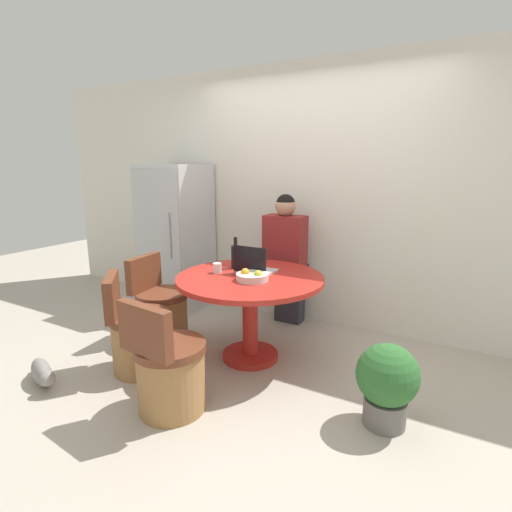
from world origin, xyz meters
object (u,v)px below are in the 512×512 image
Objects in this scene: fruit_bowl at (252,276)px; cat at (42,373)px; chair_near_camera at (169,372)px; laptop at (254,267)px; dining_table at (250,295)px; chair_near_left_corner at (139,337)px; potted_plant at (387,381)px; chair_left_side at (161,312)px; refrigerator at (176,237)px; bottle at (236,256)px; person_seated at (287,255)px.

fruit_bowl reaches higher than cat.
chair_near_camera is 2.62× the size of laptop.
dining_table is 4.75× the size of fruit_bowl.
chair_near_left_corner is at bearing -138.22° from dining_table.
chair_near_camera is 1.74× the size of cat.
laptop reaches higher than potted_plant.
chair_left_side is 0.56m from chair_near_left_corner.
refrigerator is 2.03× the size of chair_left_side.
fruit_bowl is at bearing -39.42° from bottle.
person_seated reaches higher than potted_plant.
chair_near_left_corner is 0.59× the size of person_seated.
fruit_bowl reaches higher than dining_table.
fruit_bowl is (0.09, -0.20, -0.02)m from laptop.
chair_near_camera is 0.65m from chair_near_left_corner.
chair_near_camera is at bearing 33.26° from cat.
bottle is (-0.32, 0.26, 0.08)m from fruit_bowl.
person_seated is (1.35, 0.09, -0.08)m from refrigerator.
chair_near_left_corner is 1.09m from laptop.
refrigerator is 2.03× the size of chair_near_left_corner.
fruit_bowl reaches higher than chair_left_side.
potted_plant is at bearing 159.32° from laptop.
person_seated is 2.93× the size of cat.
laptop is 0.67× the size of cat.
bottle is at bearing 160.16° from potted_plant.
laptop is 1.81m from cat.
laptop is at bearing -24.60° from refrigerator.
chair_near_camera is at bearing 88.74° from person_seated.
chair_left_side is (-0.81, 0.81, 0.00)m from chair_near_camera.
person_seated is (0.04, 1.73, 0.46)m from chair_near_camera.
chair_near_left_corner is 0.73m from cat.
cat is 2.48m from potted_plant.
bottle is (-0.24, 0.17, 0.27)m from dining_table.
laptop is at bearing 159.32° from potted_plant.
refrigerator is at bearing 25.30° from chair_left_side.
dining_table is 1.27m from potted_plant.
potted_plant is at bearing -150.76° from chair_near_camera.
bottle is (-0.18, -0.66, 0.10)m from person_seated.
chair_near_left_corner is at bearing -145.71° from fruit_bowl.
cat is at bearing -139.54° from fruit_bowl.
fruit_bowl is at bearing -95.73° from chair_near_camera.
dining_table is 1.52× the size of chair_left_side.
dining_table is 4.36× the size of bottle.
refrigerator reaches higher than cat.
bottle is at bearing 140.58° from fruit_bowl.
chair_left_side is 0.90m from bottle.
chair_left_side is 2.62× the size of laptop.
person_seated is 4.82× the size of bottle.
chair_near_camera is 3.12× the size of fruit_bowl.
chair_left_side is at bearing -179.95° from fruit_bowl.
chair_left_side is at bearing -174.03° from dining_table.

